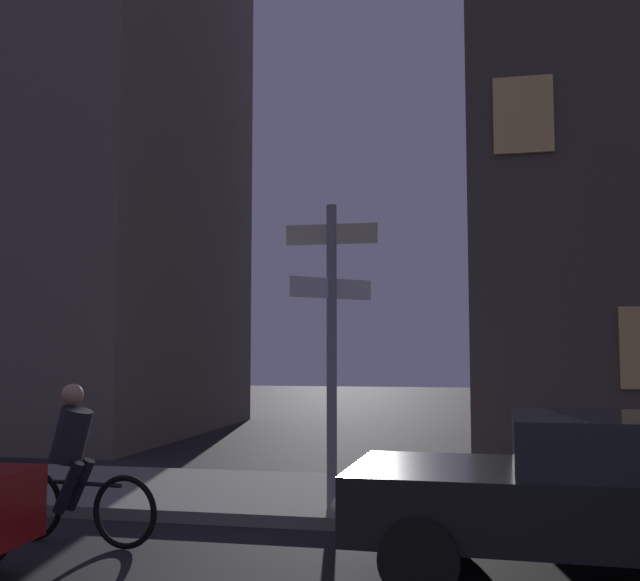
{
  "coord_description": "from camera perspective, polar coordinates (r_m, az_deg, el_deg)",
  "views": [
    {
      "loc": [
        0.57,
        -2.45,
        1.93
      ],
      "look_at": [
        -1.15,
        5.98,
        2.64
      ],
      "focal_mm": 42.11,
      "sensor_mm": 36.0,
      "label": 1
    }
  ],
  "objects": [
    {
      "name": "car_far_oncoming",
      "position": [
        7.03,
        19.92,
        -14.2
      ],
      "size": [
        4.1,
        2.06,
        1.39
      ],
      "color": "black",
      "rests_on": "ground_plane"
    },
    {
      "name": "sidewalk_kerb",
      "position": [
        9.83,
        8.28,
        -15.59
      ],
      "size": [
        40.0,
        2.97,
        0.14
      ],
      "primitive_type": "cube",
      "color": "gray",
      "rests_on": "ground_plane"
    },
    {
      "name": "cyclist",
      "position": [
        8.22,
        -18.17,
        -12.77
      ],
      "size": [
        1.81,
        0.37,
        1.61
      ],
      "color": "black",
      "rests_on": "ground_plane"
    },
    {
      "name": "signpost",
      "position": [
        8.83,
        0.89,
        -3.14
      ],
      "size": [
        1.11,
        0.83,
        3.54
      ],
      "color": "gray",
      "rests_on": "sidewalk_kerb"
    }
  ]
}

